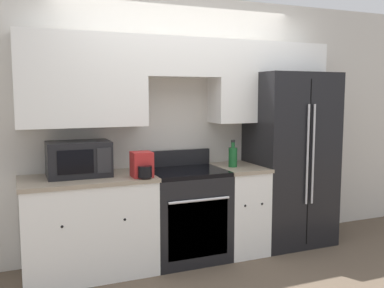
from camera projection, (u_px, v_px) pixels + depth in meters
ground_plane at (205, 268)px, 3.98m from camera, size 12.00×12.00×0.00m
wall_back at (182, 108)px, 4.35m from camera, size 8.00×0.39×2.60m
lower_cabinets_left at (89, 225)px, 3.83m from camera, size 1.17×0.64×0.88m
lower_cabinets_right at (238, 208)px, 4.41m from camera, size 0.44×0.64×0.88m
oven_range at (186, 214)px, 4.19m from camera, size 0.74×0.65×1.04m
refrigerator at (288, 158)px, 4.64m from camera, size 0.85×0.74×1.83m
microwave at (79, 159)px, 3.80m from camera, size 0.55×0.35×0.31m
bottle at (233, 156)px, 4.30m from camera, size 0.09×0.09×0.27m
paper_towel_holder at (142, 166)px, 3.77m from camera, size 0.18×0.25×0.22m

